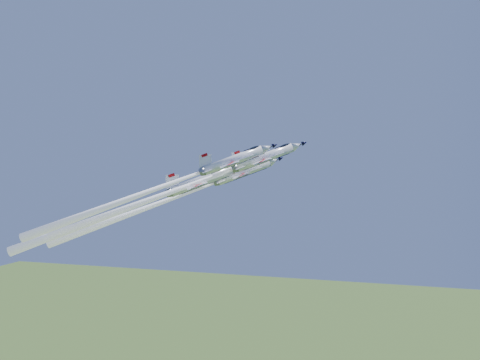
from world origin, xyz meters
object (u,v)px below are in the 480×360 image
(jet_lead, at_px, (187,186))
(jet_left, at_px, (174,198))
(jet_right, at_px, (159,188))
(jet_slot, at_px, (138,204))

(jet_lead, bearing_deg, jet_left, -157.90)
(jet_lead, distance_m, jet_left, 7.67)
(jet_left, height_order, jet_right, jet_right)
(jet_slot, bearing_deg, jet_left, 114.19)
(jet_left, bearing_deg, jet_slot, -65.81)
(jet_right, bearing_deg, jet_slot, -148.44)
(jet_lead, relative_size, jet_left, 1.03)
(jet_left, distance_m, jet_slot, 7.89)
(jet_left, relative_size, jet_right, 1.01)
(jet_lead, xyz_separation_m, jet_left, (-5.12, 5.04, -2.69))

